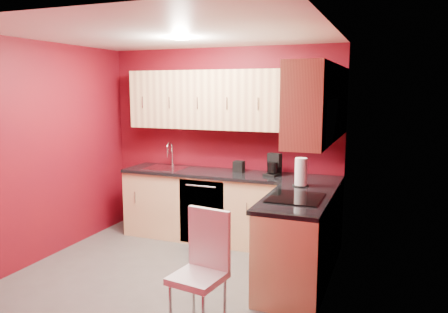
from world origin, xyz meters
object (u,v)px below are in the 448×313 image
Objects in this scene: coffee_maker at (272,165)px; paper_towel at (301,172)px; microwave at (310,122)px; napkin_holder at (239,167)px; dining_chair at (198,271)px; sink at (166,165)px.

coffee_maker is 0.62m from paper_towel.
paper_towel reaches higher than coffee_maker.
microwave is 0.84m from paper_towel.
dining_chair is at bearing -79.52° from napkin_holder.
napkin_holder is at bearing 134.87° from microwave.
napkin_holder is at bearing -177.55° from coffee_maker.
coffee_maker reaches higher than dining_chair.
coffee_maker is 0.48m from napkin_holder.
sink is at bearing 167.02° from paper_towel.
microwave is at bearing 64.89° from dining_chair.
sink is 1.97m from paper_towel.
sink is at bearing -166.86° from coffee_maker.
dining_chair is (1.40, -2.03, -0.46)m from sink.
sink is 1.48m from coffee_maker.
sink reaches higher than dining_chair.
sink is (-2.09, 1.00, -0.72)m from microwave.
microwave is at bearing -25.60° from sink.
dining_chair is (-0.07, -2.03, -0.56)m from coffee_maker.
paper_towel is at bearing -30.29° from napkin_holder.
napkin_holder is (-0.47, 0.09, -0.07)m from coffee_maker.
microwave reaches higher than paper_towel.
coffee_maker is 0.28× the size of dining_chair.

